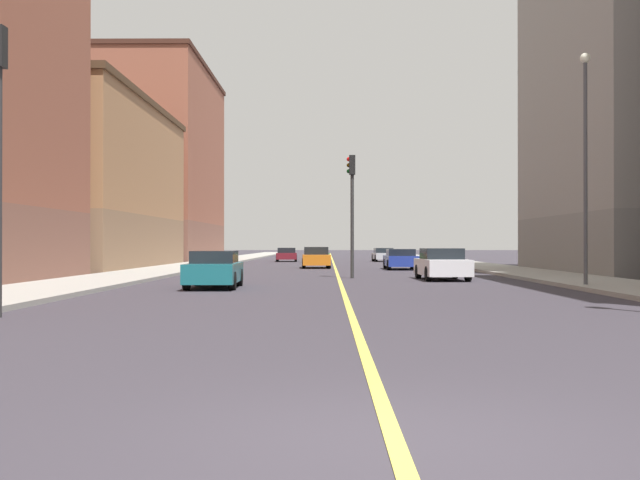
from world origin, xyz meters
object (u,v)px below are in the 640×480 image
at_px(building_right_distant, 164,165).
at_px(car_silver, 384,255).
at_px(building_right_midblock, 86,185).
at_px(car_green, 318,255).
at_px(car_blue, 401,259).
at_px(car_teal, 214,270).
at_px(building_left_mid, 636,68).
at_px(car_orange, 316,258).
at_px(car_maroon, 287,255).
at_px(car_white, 442,264).
at_px(street_lamp_left_near, 585,147).
at_px(traffic_light_median_far, 352,198).

height_order(building_right_distant, car_silver, building_right_distant).
distance_m(building_right_midblock, building_right_distant, 23.89).
xyz_separation_m(car_green, car_blue, (5.39, -18.39, 0.02)).
bearing_deg(car_teal, building_left_mid, 33.98).
height_order(car_orange, car_green, car_orange).
distance_m(building_right_midblock, car_maroon, 23.85).
bearing_deg(car_white, car_teal, -145.45).
bearing_deg(building_left_mid, building_right_midblock, 166.35).
height_order(street_lamp_left_near, car_blue, street_lamp_left_near).
relative_size(building_right_distant, car_white, 4.94).
height_order(car_orange, car_silver, car_orange).
relative_size(traffic_light_median_far, car_green, 1.26).
distance_m(car_maroon, car_silver, 8.88).
distance_m(building_left_mid, car_teal, 27.27).
height_order(street_lamp_left_near, car_orange, street_lamp_left_near).
bearing_deg(car_maroon, street_lamp_left_near, -73.11).
bearing_deg(building_right_midblock, car_silver, 43.97).
distance_m(building_right_midblock, street_lamp_left_near, 33.44).
bearing_deg(building_right_midblock, traffic_light_median_far, -39.88).
bearing_deg(car_silver, traffic_light_median_far, -96.70).
bearing_deg(car_silver, car_teal, -102.36).
xyz_separation_m(car_orange, car_silver, (5.91, 19.03, -0.07)).
xyz_separation_m(building_left_mid, traffic_light_median_far, (-15.66, -6.20, -7.44)).
xyz_separation_m(building_left_mid, car_silver, (-11.64, 28.07, -10.54)).
distance_m(building_right_midblock, car_orange, 15.79).
xyz_separation_m(street_lamp_left_near, car_silver, (-3.98, 42.49, -4.42)).
height_order(traffic_light_median_far, car_teal, traffic_light_median_far).
height_order(street_lamp_left_near, car_silver, street_lamp_left_near).
xyz_separation_m(car_orange, car_maroon, (-2.97, 18.87, -0.07)).
xyz_separation_m(car_orange, car_teal, (-3.33, -23.11, -0.02)).
height_order(traffic_light_median_far, street_lamp_left_near, street_lamp_left_near).
height_order(building_right_distant, car_blue, building_right_distant).
relative_size(building_left_mid, car_orange, 5.10).
bearing_deg(car_green, building_left_mid, -54.49).
bearing_deg(traffic_light_median_far, car_green, 93.54).
bearing_deg(building_right_midblock, street_lamp_left_near, -41.88).
xyz_separation_m(traffic_light_median_far, car_blue, (3.48, 12.44, -3.08)).
height_order(building_right_distant, street_lamp_left_near, building_right_distant).
bearing_deg(car_blue, traffic_light_median_far, -105.61).
xyz_separation_m(car_maroon, car_silver, (8.87, 0.16, 0.00)).
xyz_separation_m(traffic_light_median_far, car_orange, (-1.88, 15.25, -3.03)).
height_order(car_orange, car_teal, car_orange).
distance_m(car_green, car_silver, 6.86).
xyz_separation_m(building_right_distant, car_white, (20.82, -39.27, -8.53)).
height_order(building_left_mid, car_maroon, building_left_mid).
xyz_separation_m(building_left_mid, car_white, (-11.73, -7.77, -10.47)).
bearing_deg(building_right_midblock, car_maroon, 58.98).
relative_size(car_blue, car_silver, 1.03).
relative_size(traffic_light_median_far, car_white, 1.27).
bearing_deg(street_lamp_left_near, building_left_mid, 62.02).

